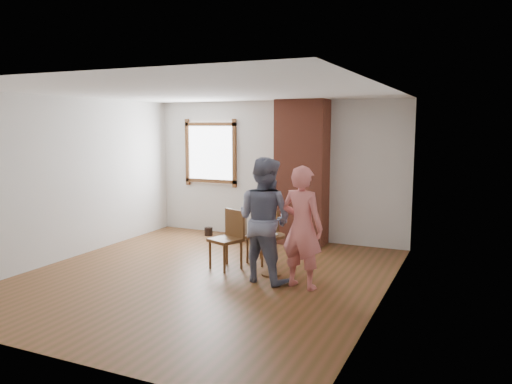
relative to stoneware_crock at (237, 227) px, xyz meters
The scene contains 12 objects.
ground 2.39m from the stoneware_crock, 75.08° to the right, with size 5.50×5.50×0.00m, color brown.
room_shell 2.38m from the stoneware_crock, 71.82° to the right, with size 5.04×5.52×2.62m.
brick_chimney 1.62m from the stoneware_crock, ahead, with size 0.90×0.50×2.60m, color brown.
stoneware_crock is the anchor object (origin of this frame).
dark_pot 0.67m from the stoneware_crock, behind, with size 0.16×0.16×0.16m, color black.
dining_chair_left 1.92m from the stoneware_crock, 66.97° to the right, with size 0.53×0.53×0.88m.
dining_chair_right 1.68m from the stoneware_crock, 48.39° to the right, with size 0.49×0.49×0.83m.
side_table 2.36m from the stoneware_crock, 51.41° to the right, with size 0.40×0.40×0.60m.
cake_plate 2.39m from the stoneware_crock, 51.41° to the right, with size 0.18×0.18×0.01m, color white.
cake_slice 2.40m from the stoneware_crock, 51.22° to the right, with size 0.08×0.07×0.06m, color white.
man 2.64m from the stoneware_crock, 54.95° to the right, with size 0.84×0.65×1.72m, color #141838.
person_pink 3.04m from the stoneware_crock, 46.77° to the right, with size 0.60×0.39×1.64m, color #DC716E.
Camera 1 is at (3.53, -5.98, 2.16)m, focal length 35.00 mm.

